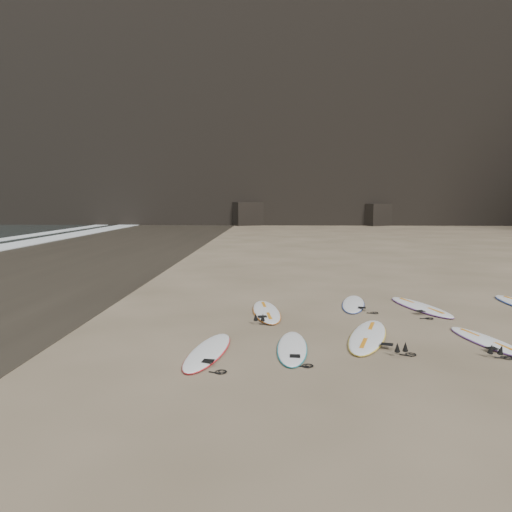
{
  "coord_description": "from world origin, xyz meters",
  "views": [
    {
      "loc": [
        -2.74,
        -9.64,
        2.78
      ],
      "look_at": [
        -3.15,
        1.58,
        1.5
      ],
      "focal_mm": 35.0,
      "sensor_mm": 36.0,
      "label": 1
    }
  ],
  "objects": [
    {
      "name": "surfboard_3",
      "position": [
        1.41,
        -0.03,
        0.04
      ],
      "size": [
        1.06,
        2.26,
        0.08
      ],
      "primitive_type": "ellipsoid",
      "rotation": [
        0.0,
        0.0,
        0.25
      ],
      "color": "white",
      "rests_on": "ground"
    },
    {
      "name": "ground",
      "position": [
        0.0,
        0.0,
        0.0
      ],
      "size": [
        240.0,
        240.0,
        0.0
      ],
      "primitive_type": "plane",
      "color": "#897559",
      "rests_on": "ground"
    },
    {
      "name": "surfboard_6",
      "position": [
        -0.65,
        3.37,
        0.04
      ],
      "size": [
        0.95,
        2.35,
        0.08
      ],
      "primitive_type": "ellipsoid",
      "rotation": [
        0.0,
        0.0,
        -0.18
      ],
      "color": "white",
      "rests_on": "ground"
    },
    {
      "name": "wet_sand",
      "position": [
        -13.0,
        10.0,
        0.0
      ],
      "size": [
        12.0,
        200.0,
        0.01
      ],
      "primitive_type": "cube",
      "color": "#383026",
      "rests_on": "ground"
    },
    {
      "name": "surfboard_5",
      "position": [
        -2.93,
        2.37,
        0.05
      ],
      "size": [
        0.91,
        2.6,
        0.09
      ],
      "primitive_type": "ellipsoid",
      "rotation": [
        0.0,
        0.0,
        0.12
      ],
      "color": "white",
      "rests_on": "ground"
    },
    {
      "name": "surfboard_1",
      "position": [
        -2.4,
        -0.6,
        0.04
      ],
      "size": [
        0.63,
        2.24,
        0.08
      ],
      "primitive_type": "ellipsoid",
      "rotation": [
        0.0,
        0.0,
        -0.04
      ],
      "color": "white",
      "rests_on": "ground"
    },
    {
      "name": "surfboard_7",
      "position": [
        1.02,
        3.04,
        0.05
      ],
      "size": [
        1.36,
        2.65,
        0.09
      ],
      "primitive_type": "ellipsoid",
      "rotation": [
        0.0,
        0.0,
        0.3
      ],
      "color": "white",
      "rests_on": "ground"
    },
    {
      "name": "surfboard_2",
      "position": [
        -0.85,
        0.22,
        0.05
      ],
      "size": [
        1.41,
        2.78,
        0.1
      ],
      "primitive_type": "ellipsoid",
      "rotation": [
        0.0,
        0.0,
        -0.3
      ],
      "color": "white",
      "rests_on": "ground"
    },
    {
      "name": "surfboard_0",
      "position": [
        -3.93,
        -0.89,
        0.04
      ],
      "size": [
        0.9,
        2.44,
        0.09
      ],
      "primitive_type": "ellipsoid",
      "rotation": [
        0.0,
        0.0,
        -0.14
      ],
      "color": "white",
      "rests_on": "ground"
    }
  ]
}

